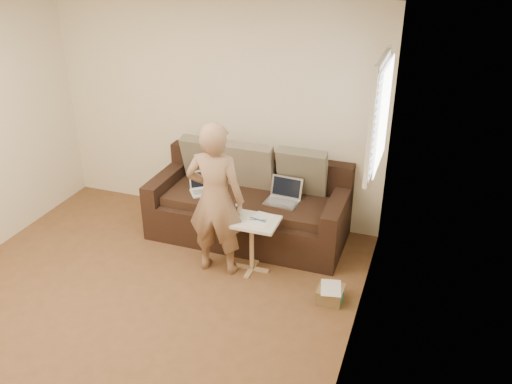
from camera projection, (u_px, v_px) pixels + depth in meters
floor at (123, 319)px, 4.93m from camera, size 4.50×4.50×0.00m
ceiling at (82, 27)px, 3.77m from camera, size 4.50×4.50×0.00m
wall_back at (215, 111)px, 6.25m from camera, size 4.00×0.00×4.00m
wall_right at (351, 235)px, 3.76m from camera, size 0.00×4.50×4.50m
window_blinds at (380, 115)px, 4.86m from camera, size 0.12×0.88×1.08m
sofa at (248, 203)px, 6.07m from camera, size 2.20×0.95×0.85m
pillow_left at (206, 159)px, 6.28m from camera, size 0.55×0.29×0.57m
pillow_mid at (250, 166)px, 6.09m from camera, size 0.55×0.27×0.57m
pillow_right at (302, 172)px, 5.95m from camera, size 0.55×0.28×0.57m
laptop_silver at (281, 203)px, 5.86m from camera, size 0.37×0.28×0.24m
laptop_white at (205, 193)px, 6.09m from camera, size 0.38×0.37×0.23m
person at (215, 200)px, 5.31m from camera, size 0.62×0.44×1.62m
side_table at (252, 245)px, 5.52m from camera, size 0.54×0.38×0.59m
drinking_glass at (239, 210)px, 5.45m from camera, size 0.07×0.07×0.12m
scissors at (258, 220)px, 5.38m from camera, size 0.20×0.14×0.02m
paper_on_table at (261, 220)px, 5.39m from camera, size 0.25×0.33×0.00m
striped_box at (330, 294)px, 5.14m from camera, size 0.24×0.24×0.15m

